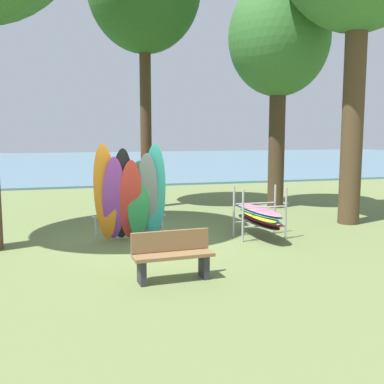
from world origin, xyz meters
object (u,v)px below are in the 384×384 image
(leaning_board_pile, at_px, (130,197))
(park_bench, at_px, (172,254))
(board_storage_rack, at_px, (259,215))
(tree_far_left_back, at_px, (279,40))

(leaning_board_pile, height_order, park_bench, leaning_board_pile)
(board_storage_rack, distance_m, park_bench, 3.78)
(tree_far_left_back, relative_size, board_storage_rack, 3.54)
(leaning_board_pile, distance_m, board_storage_rack, 3.13)
(leaning_board_pile, relative_size, board_storage_rack, 1.08)
(tree_far_left_back, height_order, board_storage_rack, tree_far_left_back)
(board_storage_rack, bearing_deg, tree_far_left_back, 59.73)
(leaning_board_pile, xyz_separation_m, board_storage_rack, (3.06, -0.44, -0.51))
(park_bench, bearing_deg, board_storage_rack, 43.24)
(leaning_board_pile, distance_m, park_bench, 3.10)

